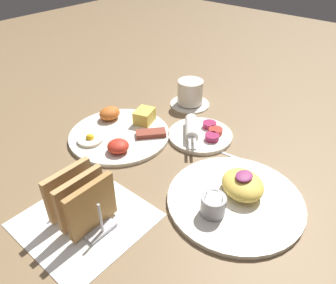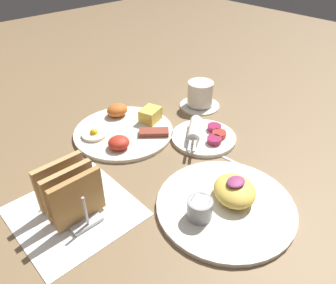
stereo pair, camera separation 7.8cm
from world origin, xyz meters
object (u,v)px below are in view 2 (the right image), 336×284
toast_rack (70,192)px  plate_condiments (202,135)px  coffee_cup (200,95)px  plate_foreground (226,202)px  plate_breakfast (126,128)px

toast_rack → plate_condiments: bearing=0.2°
toast_rack → coffee_cup: bearing=14.2°
plate_condiments → plate_foreground: (-0.15, -0.19, 0.00)m
coffee_cup → toast_rack: bearing=-165.8°
plate_foreground → coffee_cup: (0.27, 0.32, 0.02)m
plate_condiments → plate_foreground: size_ratio=0.65×
plate_breakfast → coffee_cup: (0.25, -0.04, 0.02)m
plate_foreground → coffee_cup: 0.42m
plate_foreground → coffee_cup: coffee_cup is taller
plate_foreground → coffee_cup: bearing=49.7°
plate_breakfast → plate_foreground: plate_foreground is taller
plate_condiments → toast_rack: toast_rack is taller
plate_condiments → coffee_cup: coffee_cup is taller
plate_foreground → plate_condiments: bearing=53.1°
plate_breakfast → plate_condiments: (0.13, -0.16, -0.00)m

